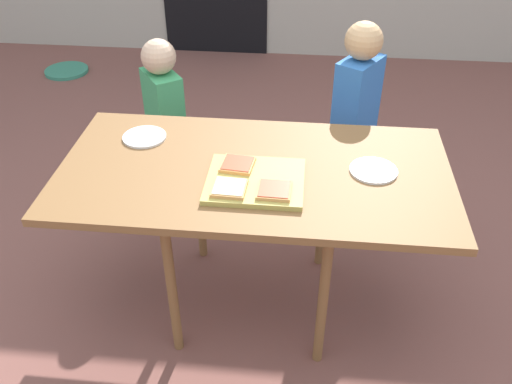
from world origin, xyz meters
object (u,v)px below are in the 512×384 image
Objects in this scene: dining_table at (254,180)px; garden_hose_coil at (67,71)px; plate_white_right at (373,170)px; pizza_slice_far_left at (238,164)px; cutting_board at (255,181)px; child_left at (165,113)px; child_right at (355,113)px; pizza_slice_near_left at (229,188)px; pizza_slice_near_right at (274,190)px; plate_white_left at (144,137)px.

dining_table reaches higher than garden_hose_coil.
plate_white_right is at bearing 3.44° from dining_table.
pizza_slice_far_left reaches higher than dining_table.
cutting_board reaches higher than plate_white_right.
child_right reaches higher than child_left.
pizza_slice_near_left reaches higher than cutting_board.
cutting_board is (0.01, -0.10, 0.06)m from dining_table.
child_left reaches higher than pizza_slice_near_right.
dining_table is at bearing 98.23° from cutting_board.
pizza_slice_far_left is at bearing -124.34° from child_right.
plate_white_right reaches higher than dining_table.
child_left reaches higher than plate_white_left.
plate_white_left is 0.17× the size of child_right.
pizza_slice_near_right is 0.94× the size of pizza_slice_far_left.
plate_white_right is at bearing 5.06° from pizza_slice_far_left.
pizza_slice_near_right reaches higher than garden_hose_coil.
child_left is at bearing 124.47° from pizza_slice_near_right.
cutting_board is 1.05m from child_left.
plate_white_left is at bearing 147.87° from pizza_slice_near_right.
cutting_board reaches higher than plate_white_left.
pizza_slice_near_left is at bearing -119.76° from child_right.
pizza_slice_near_left is (-0.01, -0.16, 0.00)m from pizza_slice_far_left.
pizza_slice_far_left reaches higher than cutting_board.
garden_hose_coil is (-2.29, 2.37, -0.72)m from plate_white_right.
child_left is at bearing 143.85° from plate_white_right.
child_left is (-1.00, 0.73, -0.20)m from plate_white_right.
cutting_board is 2.86× the size of pizza_slice_near_left.
child_right is at bearing 58.50° from dining_table.
plate_white_right is at bearing -9.66° from plate_white_left.
pizza_slice_near_left is 1.01m from child_right.
pizza_slice_far_left is at bearing 86.57° from pizza_slice_near_left.
child_left reaches higher than cutting_board.
child_right reaches higher than pizza_slice_far_left.
plate_white_right is 1.00× the size of plate_white_left.
garden_hose_coil is at bearing 126.85° from pizza_slice_near_right.
pizza_slice_near_right is 0.16m from pizza_slice_near_left.
child_left is (-0.57, 0.86, -0.20)m from cutting_board.
pizza_slice_near_right is (0.08, -0.07, 0.02)m from cutting_board.
plate_white_left is at bearing 138.68° from pizza_slice_near_left.
child_left reaches higher than garden_hose_coil.
pizza_slice_far_left is (-0.06, -0.02, 0.08)m from dining_table.
dining_table is 4.23× the size of garden_hose_coil.
dining_table is at bearing 16.58° from pizza_slice_far_left.
plate_white_left is (-0.93, 0.16, 0.00)m from plate_white_right.
child_left is at bearing -51.85° from garden_hose_coil.
pizza_slice_near_right is at bearing -44.82° from cutting_board.
pizza_slice_near_right is 0.42m from plate_white_right.
pizza_slice_near_left is at bearing -179.15° from pizza_slice_near_right.
plate_white_right is (0.52, 0.20, -0.02)m from pizza_slice_near_left.
child_left is (-0.49, 0.78, -0.22)m from pizza_slice_far_left.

